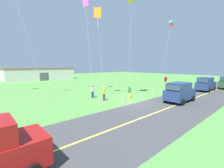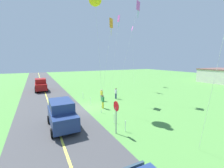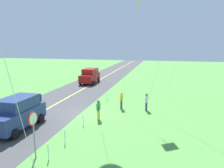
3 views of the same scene
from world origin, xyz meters
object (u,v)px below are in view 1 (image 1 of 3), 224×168
at_px(kite_yellow_high, 86,4).
at_px(person_adult_near, 129,92).
at_px(car_suv_foreground, 180,92).
at_px(warehouse_distant, 39,74).
at_px(person_adult_companion, 104,94).
at_px(kite_green_far, 171,23).
at_px(person_child_watcher, 93,91).
at_px(kite_blue_mid, 98,14).
at_px(stop_sign, 166,82).
at_px(car_parked_east_near, 205,84).

bearing_deg(kite_yellow_high, person_adult_near, -70.63).
bearing_deg(car_suv_foreground, warehouse_distant, 94.59).
height_order(person_adult_companion, kite_green_far, kite_green_far).
distance_m(car_suv_foreground, person_adult_companion, 8.78).
height_order(person_child_watcher, kite_blue_mid, kite_blue_mid).
xyz_separation_m(stop_sign, kite_yellow_high, (-8.29, 7.85, 10.81)).
xyz_separation_m(car_suv_foreground, car_parked_east_near, (10.75, 0.54, 0.00)).
distance_m(car_suv_foreground, kite_yellow_high, 16.92).
bearing_deg(car_suv_foreground, car_parked_east_near, 2.85).
bearing_deg(person_adult_companion, car_suv_foreground, -82.42).
relative_size(stop_sign, warehouse_distant, 0.14).
bearing_deg(warehouse_distant, person_child_watcher, -95.11).
bearing_deg(stop_sign, kite_green_far, 24.01).
height_order(car_parked_east_near, kite_yellow_high, kite_yellow_high).
xyz_separation_m(person_adult_companion, kite_blue_mid, (0.22, 1.37, 9.34)).
xyz_separation_m(car_parked_east_near, person_child_watcher, (-16.94, 8.00, -0.29)).
relative_size(stop_sign, kite_green_far, 0.21).
height_order(person_child_watcher, kite_yellow_high, kite_yellow_high).
xyz_separation_m(stop_sign, person_child_watcher, (-9.30, 5.06, -0.94)).
distance_m(person_adult_near, person_child_watcher, 4.74).
distance_m(car_suv_foreground, kite_green_far, 15.13).
bearing_deg(kite_green_far, kite_yellow_high, 160.09).
relative_size(kite_blue_mid, kite_green_far, 0.92).
xyz_separation_m(person_child_watcher, kite_yellow_high, (1.01, 2.79, 11.74)).
relative_size(car_parked_east_near, person_adult_near, 2.75).
xyz_separation_m(kite_blue_mid, warehouse_distant, (2.63, 33.34, -8.45)).
xyz_separation_m(car_suv_foreground, person_child_watcher, (-6.19, 8.54, -0.29)).
bearing_deg(person_adult_near, car_suv_foreground, -27.60).
bearing_deg(stop_sign, car_suv_foreground, -131.79).
xyz_separation_m(person_adult_companion, kite_green_far, (15.25, -0.11, 10.69)).
relative_size(car_suv_foreground, stop_sign, 1.72).
bearing_deg(car_parked_east_near, person_child_watcher, 154.71).
height_order(car_suv_foreground, car_parked_east_near, same).
bearing_deg(stop_sign, person_adult_near, 165.50).
distance_m(kite_blue_mid, kite_green_far, 15.16).
height_order(stop_sign, person_child_watcher, stop_sign).
bearing_deg(person_child_watcher, stop_sign, 161.25).
height_order(stop_sign, kite_green_far, kite_green_far).
xyz_separation_m(car_parked_east_near, kite_green_far, (-1.64, 5.61, 10.40)).
height_order(kite_blue_mid, warehouse_distant, kite_blue_mid).
xyz_separation_m(person_adult_near, kite_blue_mid, (-2.95, 2.58, 9.34)).
distance_m(stop_sign, person_adult_near, 6.35).
relative_size(kite_yellow_high, warehouse_distant, 0.74).
bearing_deg(warehouse_distant, stop_sign, -80.32).
height_order(person_adult_near, person_adult_companion, same).
distance_m(person_adult_companion, kite_yellow_high, 12.83).
bearing_deg(person_child_watcher, kite_green_far, -179.06).
bearing_deg(car_suv_foreground, kite_green_far, 34.03).
relative_size(person_child_watcher, kite_blue_mid, 0.14).
relative_size(car_suv_foreground, car_parked_east_near, 1.00).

